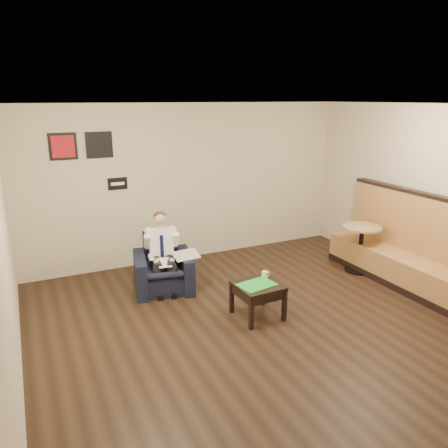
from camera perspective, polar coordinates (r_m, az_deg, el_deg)
name	(u,v)px	position (r m, az deg, el deg)	size (l,w,h in m)	color
ground	(277,329)	(5.84, 6.94, -13.47)	(6.00, 6.00, 0.00)	black
wall_back	(190,183)	(7.91, -4.44, 5.36)	(6.00, 0.02, 2.80)	beige
wall_left	(4,265)	(4.50, -26.76, -4.81)	(0.02, 6.00, 2.80)	beige
ceiling	(286,105)	(5.08, 8.04, 15.15)	(6.00, 6.00, 0.02)	white
seating_sign	(118,184)	(7.51, -13.73, 5.15)	(0.32, 0.02, 0.20)	black
art_print_left	(63,146)	(7.30, -20.29, 9.48)	(0.42, 0.03, 0.42)	red
art_print_right	(99,145)	(7.37, -15.99, 9.90)	(0.42, 0.03, 0.42)	black
armchair	(163,264)	(6.81, -7.97, -5.18)	(0.86, 0.86, 0.83)	black
seated_man	(163,257)	(6.65, -7.92, -4.28)	(0.54, 0.82, 1.14)	silver
lap_papers	(164,263)	(6.59, -7.81, -5.03)	(0.19, 0.27, 0.01)	white
newspaper	(186,255)	(6.71, -4.96, -4.03)	(0.36, 0.45, 0.01)	silver
side_table	(258,300)	(6.02, 4.40, -9.90)	(0.58, 0.58, 0.48)	black
green_folder	(257,285)	(5.88, 4.30, -7.91)	(0.48, 0.34, 0.01)	green
coffee_mug	(265,275)	(6.09, 5.35, -6.62)	(0.09, 0.09, 0.10)	white
smartphone	(255,279)	(6.07, 4.02, -7.12)	(0.15, 0.07, 0.01)	black
banquette	(406,241)	(7.42, 22.70, -2.02)	(0.67, 2.82, 1.44)	#A1703E
cafe_table	(360,249)	(7.80, 17.39, -3.10)	(0.65, 0.65, 0.80)	#A28858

